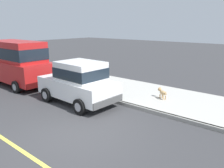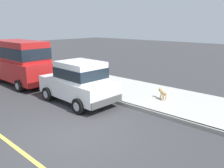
# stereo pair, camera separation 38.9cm
# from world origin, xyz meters

# --- Properties ---
(ground_plane) EXTENTS (80.00, 80.00, 0.00)m
(ground_plane) POSITION_xyz_m (0.00, 0.00, 0.00)
(ground_plane) COLOR #38383A
(curb) EXTENTS (0.16, 64.00, 0.14)m
(curb) POSITION_xyz_m (3.20, 0.00, 0.07)
(curb) COLOR gray
(curb) RESTS_ON ground
(sidewalk) EXTENTS (3.60, 64.00, 0.14)m
(sidewalk) POSITION_xyz_m (5.00, 0.00, 0.07)
(sidewalk) COLOR #B7B5AD
(sidewalk) RESTS_ON ground
(lane_centre_line) EXTENTS (0.12, 57.60, 0.01)m
(lane_centre_line) POSITION_xyz_m (-1.60, 0.00, 0.00)
(lane_centre_line) COLOR #E0D64C
(lane_centre_line) RESTS_ON ground
(car_white_hatchback) EXTENTS (2.05, 3.85, 1.88)m
(car_white_hatchback) POSITION_xyz_m (2.15, 2.16, 0.98)
(car_white_hatchback) COLOR white
(car_white_hatchback) RESTS_ON ground
(car_red_van) EXTENTS (2.15, 4.90, 2.52)m
(car_red_van) POSITION_xyz_m (2.08, 7.28, 1.39)
(car_red_van) COLOR red
(car_red_van) RESTS_ON ground
(dog_tan) EXTENTS (0.46, 0.67, 0.49)m
(dog_tan) POSITION_xyz_m (4.72, -0.57, 0.43)
(dog_tan) COLOR tan
(dog_tan) RESTS_ON sidewalk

